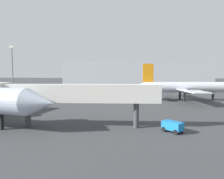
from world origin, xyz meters
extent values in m
cone|color=#B2BCCC|center=(-11.03, 16.06, 3.69)|extent=(4.20, 3.91, 3.40)
cube|color=black|center=(-16.92, 16.93, 1.00)|extent=(0.54, 0.54, 1.99)
cylinder|color=silver|center=(12.59, 49.37, 3.52)|extent=(22.32, 6.15, 2.76)
cone|color=silver|center=(0.15, 47.42, 3.52)|extent=(3.42, 3.19, 2.76)
cube|color=silver|center=(11.50, 49.20, 3.11)|extent=(7.81, 24.85, 0.21)
cube|color=silver|center=(2.08, 47.72, 3.80)|extent=(3.20, 7.56, 0.14)
cube|color=orange|center=(2.51, 47.79, 7.30)|extent=(2.80, 0.69, 4.79)
cylinder|color=#4C4C54|center=(11.44, 53.90, 2.97)|extent=(2.83, 1.96, 1.57)
cylinder|color=#4C4C54|center=(12.88, 44.70, 2.97)|extent=(2.83, 1.96, 1.57)
cube|color=black|center=(19.60, 50.46, 1.07)|extent=(0.50, 0.50, 2.14)
cube|color=black|center=(11.23, 50.92, 1.07)|extent=(0.50, 0.50, 2.14)
cube|color=black|center=(11.77, 47.47, 1.07)|extent=(0.50, 0.50, 2.14)
cube|color=silver|center=(-7.07, 19.61, 4.53)|extent=(20.86, 3.57, 2.40)
cylinder|color=#3F3F44|center=(-14.31, 18.92, 1.66)|extent=(0.70, 0.70, 3.33)
cylinder|color=#3F3F44|center=(0.18, 20.30, 1.66)|extent=(0.70, 0.70, 3.33)
cube|color=#1972BF|center=(4.63, 18.89, 0.80)|extent=(2.66, 2.56, 1.00)
cylinder|color=black|center=(3.61, 19.01, 0.30)|extent=(0.58, 0.55, 0.60)
cylinder|color=black|center=(4.39, 19.88, 0.30)|extent=(0.58, 0.55, 0.60)
cylinder|color=black|center=(4.87, 17.89, 0.30)|extent=(0.58, 0.55, 0.60)
cylinder|color=black|center=(5.65, 18.77, 0.30)|extent=(0.58, 0.55, 0.60)
cylinder|color=slate|center=(-63.44, 87.81, 9.99)|extent=(0.50, 0.50, 19.98)
cube|color=#F2EACC|center=(-63.44, 87.81, 20.38)|extent=(2.40, 0.50, 0.80)
cube|color=#999EA3|center=(-3.48, 135.84, 7.35)|extent=(97.43, 21.88, 14.69)
camera|label=1|loc=(0.82, -6.21, 7.17)|focal=32.52mm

